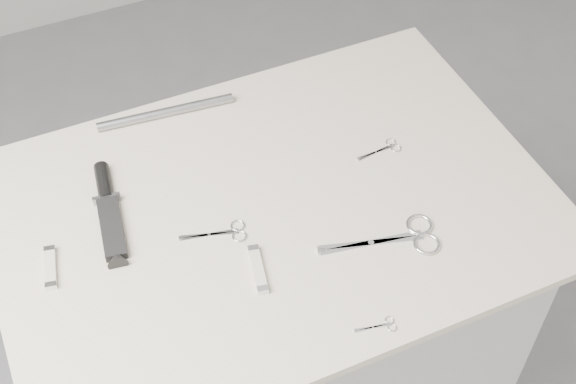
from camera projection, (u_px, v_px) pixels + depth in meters
name	position (u px, v px, depth m)	size (l,w,h in m)	color
plinth	(275.00, 340.00, 1.80)	(0.90, 0.60, 0.90)	silver
display_board	(272.00, 208.00, 1.46)	(1.00, 0.70, 0.02)	beige
large_shears	(404.00, 237.00, 1.40)	(0.21, 0.10, 0.01)	silver
embroidery_scissors_a	(226.00, 233.00, 1.41)	(0.12, 0.06, 0.00)	silver
embroidery_scissors_b	(384.00, 149.00, 1.54)	(0.09, 0.04, 0.00)	silver
tiny_scissors	(381.00, 326.00, 1.28)	(0.07, 0.03, 0.00)	silver
sheathed_knife	(108.00, 207.00, 1.44)	(0.07, 0.22, 0.03)	black
pocket_knife_a	(50.00, 268.00, 1.35)	(0.03, 0.09, 0.01)	beige
pocket_knife_b	(258.00, 269.00, 1.35)	(0.04, 0.10, 0.01)	beige
metal_rail	(166.00, 112.00, 1.60)	(0.02, 0.02, 0.28)	gray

